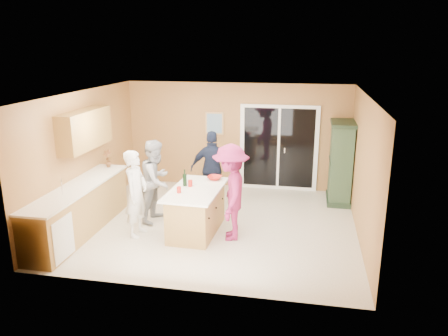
% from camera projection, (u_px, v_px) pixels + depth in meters
% --- Properties ---
extents(floor, '(5.50, 5.50, 0.00)m').
position_uv_depth(floor, '(216.00, 224.00, 8.79)').
color(floor, beige).
rests_on(floor, ground).
extents(ceiling, '(5.50, 5.00, 0.10)m').
position_uv_depth(ceiling, '(215.00, 94.00, 8.08)').
color(ceiling, white).
rests_on(ceiling, wall_back).
extents(wall_back, '(5.50, 0.10, 2.60)m').
position_uv_depth(wall_back, '(236.00, 136.00, 10.80)').
color(wall_back, tan).
rests_on(wall_back, ground).
extents(wall_front, '(5.50, 0.10, 2.60)m').
position_uv_depth(wall_front, '(178.00, 207.00, 6.07)').
color(wall_front, tan).
rests_on(wall_front, ground).
extents(wall_left, '(0.10, 5.00, 2.60)m').
position_uv_depth(wall_left, '(84.00, 155.00, 8.94)').
color(wall_left, tan).
rests_on(wall_left, ground).
extents(wall_right, '(0.10, 5.00, 2.60)m').
position_uv_depth(wall_right, '(363.00, 169.00, 7.93)').
color(wall_right, tan).
rests_on(wall_right, ground).
extents(left_cabinet_run, '(0.65, 3.05, 1.24)m').
position_uv_depth(left_cabinet_run, '(75.00, 213.00, 8.12)').
color(left_cabinet_run, '#AA8042').
rests_on(left_cabinet_run, floor).
extents(upper_cabinets, '(0.35, 1.60, 0.75)m').
position_uv_depth(upper_cabinets, '(85.00, 129.00, 8.56)').
color(upper_cabinets, '#AA8042').
rests_on(upper_cabinets, wall_left).
extents(sliding_door, '(1.90, 0.07, 2.10)m').
position_uv_depth(sliding_door, '(279.00, 148.00, 10.64)').
color(sliding_door, white).
rests_on(sliding_door, floor).
extents(framed_picture, '(0.46, 0.04, 0.56)m').
position_uv_depth(framed_picture, '(214.00, 123.00, 10.79)').
color(framed_picture, tan).
rests_on(framed_picture, wall_back).
extents(kitchen_island, '(0.96, 1.69, 0.87)m').
position_uv_depth(kitchen_island, '(196.00, 212.00, 8.31)').
color(kitchen_island, '#AA8042').
rests_on(kitchen_island, floor).
extents(green_hutch, '(0.53, 1.01, 1.85)m').
position_uv_depth(green_hutch, '(341.00, 163.00, 9.81)').
color(green_hutch, '#1E3020').
rests_on(green_hutch, floor).
extents(woman_white, '(0.43, 0.62, 1.64)m').
position_uv_depth(woman_white, '(136.00, 194.00, 8.08)').
color(woman_white, silver).
rests_on(woman_white, floor).
extents(woman_grey, '(0.74, 0.90, 1.67)m').
position_uv_depth(woman_grey, '(156.00, 181.00, 8.78)').
color(woman_grey, gray).
rests_on(woman_grey, floor).
extents(woman_navy, '(1.03, 0.52, 1.69)m').
position_uv_depth(woman_navy, '(213.00, 169.00, 9.59)').
color(woman_navy, '#1B223D').
rests_on(woman_navy, floor).
extents(woman_magenta, '(0.83, 1.24, 1.78)m').
position_uv_depth(woman_magenta, '(231.00, 192.00, 7.93)').
color(woman_magenta, '#97214B').
rests_on(woman_magenta, floor).
extents(serving_bowl, '(0.33, 0.33, 0.07)m').
position_uv_depth(serving_bowl, '(215.00, 178.00, 8.74)').
color(serving_bowl, red).
rests_on(serving_bowl, kitchen_island).
extents(tulip_vase, '(0.24, 0.20, 0.39)m').
position_uv_depth(tulip_vase, '(108.00, 158.00, 9.33)').
color(tulip_vase, '#A9101D').
rests_on(tulip_vase, left_cabinet_run).
extents(tumbler_near, '(0.10, 0.10, 0.11)m').
position_uv_depth(tumbler_near, '(179.00, 190.00, 7.95)').
color(tumbler_near, red).
rests_on(tumbler_near, kitchen_island).
extents(tumbler_far, '(0.11, 0.11, 0.12)m').
position_uv_depth(tumbler_far, '(190.00, 183.00, 8.30)').
color(tumbler_far, red).
rests_on(tumbler_far, kitchen_island).
extents(wine_bottle, '(0.07, 0.07, 0.33)m').
position_uv_depth(wine_bottle, '(185.00, 180.00, 8.32)').
color(wine_bottle, black).
rests_on(wine_bottle, kitchen_island).
extents(white_plate, '(0.27, 0.27, 0.01)m').
position_uv_depth(white_plate, '(190.00, 184.00, 8.44)').
color(white_plate, silver).
rests_on(white_plate, kitchen_island).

